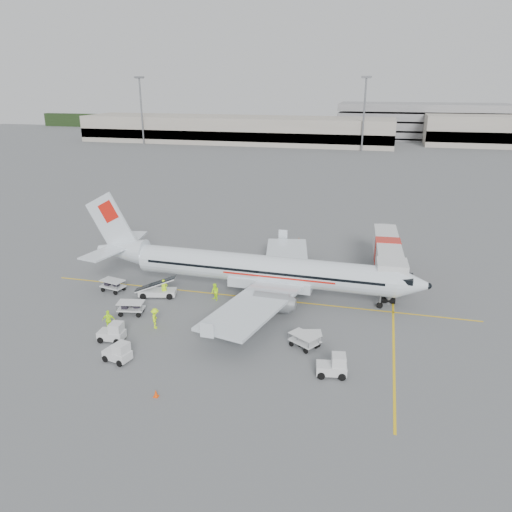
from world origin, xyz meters
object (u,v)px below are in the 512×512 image
(jet_bridge, at_px, (386,260))
(belt_loader, at_px, (157,284))
(tug_aft, at_px, (111,332))
(tug_fore, at_px, (332,365))
(aircraft, at_px, (263,251))
(tug_mid, at_px, (117,351))

(jet_bridge, xyz_separation_m, belt_loader, (-22.45, -10.46, -0.97))
(belt_loader, distance_m, tug_aft, 9.46)
(jet_bridge, xyz_separation_m, tug_fore, (-3.72, -20.63, -1.44))
(aircraft, bearing_deg, jet_bridge, 33.07)
(jet_bridge, distance_m, belt_loader, 24.79)
(aircraft, distance_m, belt_loader, 11.28)
(jet_bridge, bearing_deg, tug_mid, -135.18)
(tug_mid, bearing_deg, aircraft, 75.57)
(tug_mid, bearing_deg, tug_aft, 140.24)
(tug_fore, xyz_separation_m, tug_mid, (-16.52, -2.06, -0.04))
(jet_bridge, distance_m, tug_aft, 29.93)
(aircraft, bearing_deg, tug_fore, -55.93)
(aircraft, relative_size, tug_aft, 16.00)
(tug_aft, bearing_deg, tug_mid, -56.51)
(belt_loader, bearing_deg, tug_fore, -41.70)
(jet_bridge, bearing_deg, tug_aft, -141.74)
(aircraft, height_order, tug_fore, aircraft)
(aircraft, distance_m, tug_fore, 16.12)
(belt_loader, bearing_deg, aircraft, 3.01)
(aircraft, xyz_separation_m, belt_loader, (-10.32, -3.00, -3.44))
(tug_aft, bearing_deg, jet_bridge, 38.53)
(aircraft, xyz_separation_m, tug_fore, (8.42, -13.17, -3.91))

